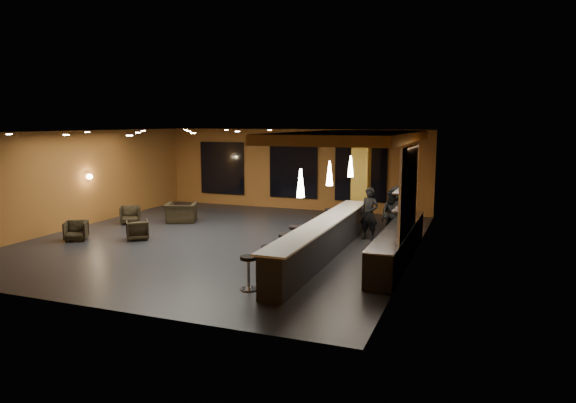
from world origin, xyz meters
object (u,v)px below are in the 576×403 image
(staff_c, at_px, (396,212))
(armchair_a, at_px, (76,231))
(prep_counter, at_px, (398,245))
(bar_stool_6, at_px, (330,217))
(armchair_c, at_px, (130,215))
(bar_stool_0, at_px, (248,268))
(armchair_b, at_px, (137,230))
(pendant_0, at_px, (301,183))
(bar_stool_4, at_px, (312,232))
(bar_stool_2, at_px, (286,245))
(pendant_2, at_px, (351,166))
(staff_a, at_px, (369,214))
(bar_counter, at_px, (324,240))
(bar_stool_3, at_px, (296,236))
(pendant_1, at_px, (330,173))
(bar_stool_5, at_px, (318,225))
(armchair_d, at_px, (181,213))
(bar_stool_1, at_px, (269,257))
(column, at_px, (361,179))
(staff_b, at_px, (392,215))

(staff_c, xyz_separation_m, armchair_a, (-9.64, -3.93, -0.55))
(prep_counter, xyz_separation_m, bar_stool_6, (-2.81, 2.93, 0.09))
(armchair_c, xyz_separation_m, bar_stool_0, (7.50, -5.48, 0.17))
(armchair_b, distance_m, armchair_c, 2.87)
(pendant_0, xyz_separation_m, bar_stool_4, (-0.68, 3.00, -1.86))
(armchair_c, relative_size, bar_stool_2, 0.88)
(pendant_2, bearing_deg, armchair_c, -174.17)
(armchair_c, distance_m, bar_stool_2, 8.18)
(staff_a, xyz_separation_m, staff_c, (0.78, 0.48, 0.01))
(bar_counter, height_order, bar_stool_3, bar_counter)
(pendant_1, xyz_separation_m, bar_stool_3, (-0.88, -0.39, -1.82))
(pendant_0, height_order, bar_stool_5, pendant_0)
(staff_c, xyz_separation_m, bar_stool_6, (-2.31, 0.29, -0.36))
(prep_counter, distance_m, armchair_d, 8.97)
(bar_stool_0, distance_m, bar_stool_1, 1.04)
(column, bearing_deg, bar_stool_2, -97.61)
(staff_b, relative_size, armchair_a, 2.32)
(pendant_2, xyz_separation_m, bar_stool_0, (-0.79, -6.33, -1.84))
(column, height_order, bar_stool_2, column)
(staff_b, height_order, armchair_c, staff_b)
(armchair_c, height_order, armchair_d, armchair_d)
(pendant_1, bearing_deg, bar_stool_2, -116.16)
(staff_a, height_order, armchair_c, staff_a)
(staff_a, distance_m, armchair_b, 7.58)
(armchair_d, relative_size, bar_stool_1, 1.41)
(column, height_order, bar_stool_5, column)
(bar_stool_2, xyz_separation_m, bar_stool_5, (-0.13, 3.29, -0.07))
(armchair_a, height_order, bar_stool_5, bar_stool_5)
(pendant_0, height_order, staff_c, pendant_0)
(pendant_0, height_order, bar_stool_3, pendant_0)
(staff_b, distance_m, armchair_b, 8.34)
(armchair_c, relative_size, bar_stool_5, 1.01)
(column, xyz_separation_m, pendant_1, (0.00, -4.10, 0.60))
(armchair_c, relative_size, armchair_d, 0.64)
(armchair_a, relative_size, bar_stool_1, 0.87)
(armchair_b, height_order, armchair_c, armchair_c)
(pendant_2, xyz_separation_m, armchair_d, (-6.60, 0.04, -1.98))
(pendant_2, xyz_separation_m, bar_stool_2, (-0.75, -4.03, -1.82))
(armchair_a, relative_size, armchair_b, 1.00)
(pendant_0, bearing_deg, bar_stool_3, 112.72)
(armchair_a, bearing_deg, bar_stool_5, -8.71)
(armchair_c, bearing_deg, staff_c, -28.00)
(armchair_a, height_order, bar_stool_6, bar_stool_6)
(staff_c, height_order, armchair_a, staff_c)
(column, distance_m, bar_stool_4, 3.88)
(staff_a, distance_m, bar_stool_4, 2.21)
(bar_stool_6, bearing_deg, bar_stool_0, -89.82)
(staff_c, relative_size, bar_stool_3, 2.12)
(bar_stool_3, bearing_deg, armchair_d, 152.84)
(column, height_order, armchair_b, column)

